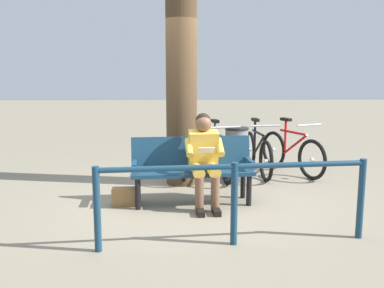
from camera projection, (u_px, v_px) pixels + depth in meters
ground_plane at (188, 201)px, 5.87m from camera, size 40.00×40.00×0.00m
bench at (192, 165)px, 5.75m from camera, size 1.63×0.61×0.87m
person_reading at (204, 155)px, 5.58m from camera, size 0.51×0.79×1.20m
handbag at (124, 197)px, 5.64m from camera, size 0.31×0.15×0.24m
tree_trunk at (181, 64)px, 6.48m from camera, size 0.47×0.47×3.67m
litter_bin at (236, 154)px, 6.86m from camera, size 0.38×0.38×0.86m
bicycle_purple at (292, 152)px, 7.39m from camera, size 0.77×1.55×0.94m
bicycle_silver at (257, 153)px, 7.32m from camera, size 0.48×1.68×0.94m
bicycle_green at (218, 155)px, 7.13m from camera, size 0.52×1.66×0.94m
bicycle_orange at (183, 155)px, 7.21m from camera, size 0.48×1.68×0.94m
railing_fence at (234, 189)px, 4.31m from camera, size 2.76×0.34×0.85m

